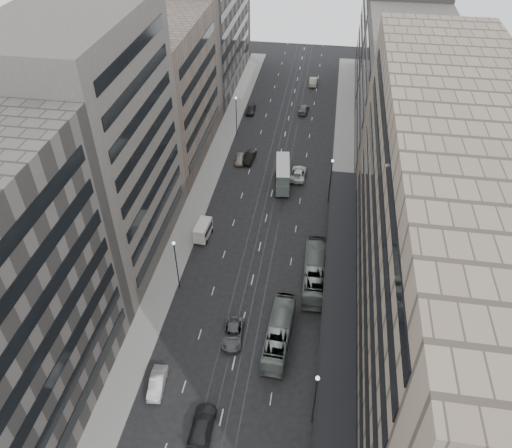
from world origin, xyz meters
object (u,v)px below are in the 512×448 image
Objects in this scene: double_decker at (283,174)px; sedan_2 at (233,334)px; panel_van at (203,230)px; sedan_1 at (157,383)px; bus_far at (314,271)px; bus_near at (279,332)px.

double_decker is 1.56× the size of sedan_2.
panel_van is at bearing 109.68° from sedan_2.
bus_far is at bearing 44.61° from sedan_1.
panel_van reaches higher than sedan_2.
bus_far is 23.48m from double_decker.
sedan_2 is at bearing -61.29° from panel_van.
sedan_2 is at bearing 49.62° from bus_far.
bus_near is 2.49× the size of sedan_1.
double_decker is (-3.41, 33.46, 0.81)m from bus_near.
double_decker reaches higher than sedan_2.
sedan_1 is (-9.43, -42.04, -1.65)m from double_decker.
double_decker reaches higher than sedan_1.
bus_near reaches higher than sedan_1.
panel_van is at bearing -49.45° from bus_near.
panel_van is (-10.41, -15.77, -0.95)m from double_decker.
bus_far is 25.63m from sedan_1.
double_decker is at bearing 71.88° from sedan_1.
bus_far is at bearing 46.54° from sedan_2.
panel_van reaches higher than sedan_1.
bus_near is 15.47m from sedan_1.
bus_far is 18.63m from panel_van.
sedan_1 is (0.98, -26.28, -0.69)m from panel_van.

